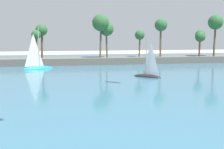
% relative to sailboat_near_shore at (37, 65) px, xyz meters
% --- Properties ---
extents(sea, '(220.00, 96.22, 0.06)m').
position_rel_sailboat_near_shore_xyz_m(sea, '(6.91, 0.75, -0.90)').
color(sea, '#386B84').
rests_on(sea, ground).
extents(palm_headland, '(104.77, 6.56, 13.34)m').
position_rel_sailboat_near_shore_xyz_m(palm_headland, '(3.04, 8.61, 3.31)').
color(palm_headland, '#605B54').
rests_on(palm_headland, ground).
extents(sailboat_near_shore, '(6.92, 4.51, 9.69)m').
position_rel_sailboat_near_shore_xyz_m(sailboat_near_shore, '(0.00, 0.00, 0.00)').
color(sailboat_near_shore, teal).
rests_on(sailboat_near_shore, sea).
extents(sailboat_mid_bay, '(4.90, 4.77, 7.63)m').
position_rel_sailboat_near_shore_xyz_m(sailboat_mid_bay, '(20.39, -15.73, -0.19)').
color(sailboat_mid_bay, black).
rests_on(sailboat_mid_bay, sea).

